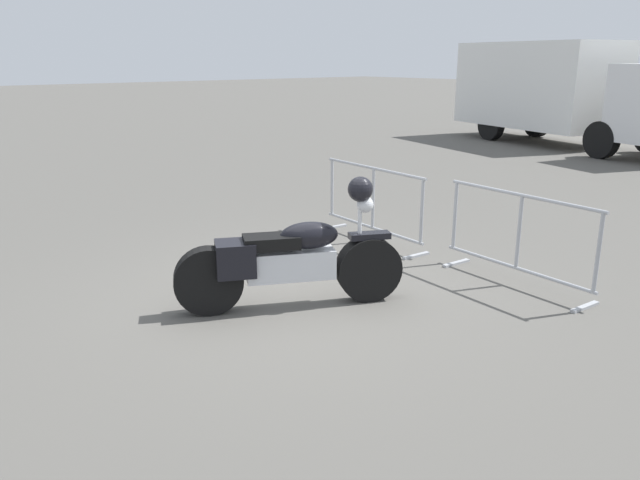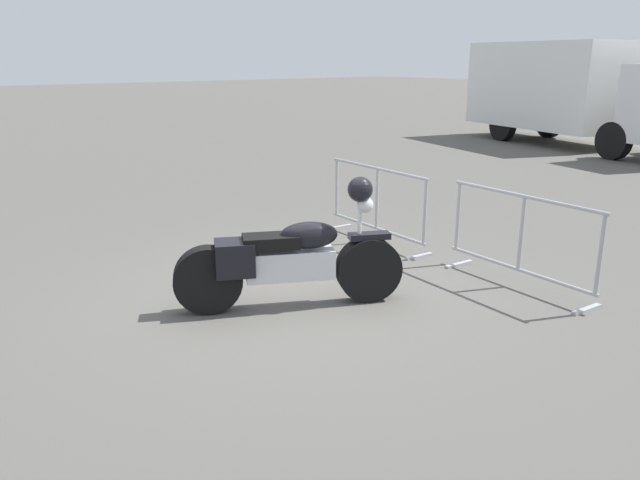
% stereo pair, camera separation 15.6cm
% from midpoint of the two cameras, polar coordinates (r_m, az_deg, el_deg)
% --- Properties ---
extents(ground_plane, '(120.00, 120.00, 0.00)m').
position_cam_midpoint_polar(ground_plane, '(6.92, -1.20, -5.02)').
color(ground_plane, '#54514C').
extents(motorcycle, '(1.29, 2.21, 1.35)m').
position_cam_midpoint_polar(motorcycle, '(6.45, -2.07, -1.78)').
color(motorcycle, black).
rests_on(motorcycle, ground).
extents(crowd_barrier_near, '(2.02, 0.60, 1.07)m').
position_cam_midpoint_polar(crowd_barrier_near, '(8.79, 5.73, 3.31)').
color(crowd_barrier_near, '#9EA0A5').
rests_on(crowd_barrier_near, ground).
extents(crowd_barrier_far, '(2.02, 0.60, 1.07)m').
position_cam_midpoint_polar(crowd_barrier_far, '(7.39, 18.46, 0.01)').
color(crowd_barrier_far, '#9EA0A5').
rests_on(crowd_barrier_far, ground).
extents(box_truck, '(8.02, 4.10, 2.98)m').
position_cam_midpoint_polar(box_truck, '(20.10, 22.30, 12.63)').
color(box_truck, white).
rests_on(box_truck, ground).
extents(parked_car_silver, '(1.93, 4.25, 1.41)m').
position_cam_midpoint_polar(parked_car_silver, '(29.40, 19.82, 11.87)').
color(parked_car_silver, '#B7BABF').
rests_on(parked_car_silver, ground).
extents(parked_car_black, '(1.88, 4.13, 1.37)m').
position_cam_midpoint_polar(parked_car_black, '(28.36, 24.73, 11.18)').
color(parked_car_black, black).
rests_on(parked_car_black, ground).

